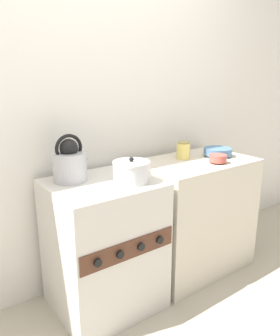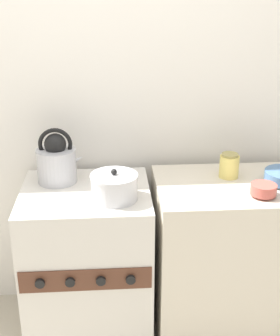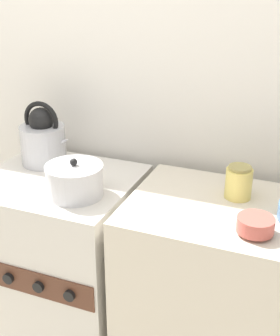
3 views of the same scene
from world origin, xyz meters
name	(u,v)px [view 1 (image 1 of 3)]	position (x,y,z in m)	size (l,w,h in m)	color
ground_plane	(130,328)	(0.00, 0.00, 0.00)	(12.00, 12.00, 0.00)	#B2A893
wall_back	(72,103)	(0.00, 0.63, 1.25)	(7.00, 0.06, 2.50)	silver
stove	(104,245)	(0.00, 0.28, 0.41)	(0.62, 0.58, 0.82)	beige
counter	(193,215)	(0.76, 0.27, 0.42)	(0.83, 0.54, 0.84)	beige
kettle	(70,163)	(-0.14, 0.40, 0.93)	(0.24, 0.19, 0.28)	#B2B2B7
cooking_pot	(131,172)	(0.14, 0.18, 0.88)	(0.22, 0.22, 0.15)	silver
enamel_bowl	(218,152)	(0.97, 0.26, 0.87)	(0.21, 0.21, 0.06)	#4C729E
small_ceramic_bowl	(218,158)	(0.82, 0.12, 0.87)	(0.12, 0.12, 0.06)	#B75147
storage_jar	(183,150)	(0.72, 0.36, 0.90)	(0.10, 0.10, 0.12)	#E0CC66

